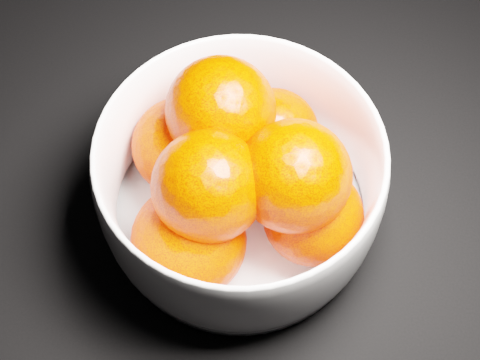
{
  "coord_description": "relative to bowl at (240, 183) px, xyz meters",
  "views": [
    {
      "loc": [
        0.24,
        -0.52,
        0.55
      ],
      "look_at": [
        0.25,
        -0.25,
        0.06
      ],
      "focal_mm": 50.0,
      "sensor_mm": 36.0,
      "label": 1
    }
  ],
  "objects": [
    {
      "name": "bowl",
      "position": [
        0.0,
        0.0,
        0.0
      ],
      "size": [
        0.24,
        0.24,
        0.12
      ],
      "rotation": [
        0.0,
        0.0,
        -0.08
      ],
      "color": "white",
      "rests_on": "ground"
    },
    {
      "name": "orange_pile",
      "position": [
        -0.0,
        -0.0,
        0.02
      ],
      "size": [
        0.19,
        0.19,
        0.14
      ],
      "color": "#EA2600",
      "rests_on": "bowl"
    }
  ]
}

